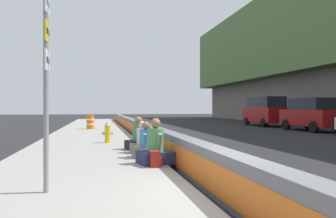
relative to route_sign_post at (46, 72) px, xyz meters
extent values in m
plane|color=#232326|center=(-0.81, -3.08, -2.23)|extent=(160.00, 160.00, 0.00)
cube|color=gray|center=(-0.81, -0.43, -2.16)|extent=(80.00, 4.40, 0.14)
cube|color=slate|center=(-0.81, -3.08, -1.81)|extent=(76.00, 0.44, 0.85)
cube|color=orange|center=(-0.81, -2.86, -1.85)|extent=(74.48, 0.01, 0.54)
cylinder|color=gray|center=(0.00, 0.01, -0.29)|extent=(0.09, 0.09, 3.60)
cube|color=white|center=(0.00, -0.01, 1.21)|extent=(0.44, 0.02, 0.36)
cube|color=#1956AD|center=(0.00, -0.03, 1.21)|extent=(0.30, 0.01, 0.10)
cube|color=yellow|center=(0.00, -0.01, 0.71)|extent=(0.44, 0.02, 0.36)
cube|color=black|center=(0.00, -0.03, 0.71)|extent=(0.30, 0.01, 0.10)
cube|color=white|center=(0.00, -0.01, 0.21)|extent=(0.44, 0.02, 0.36)
cube|color=black|center=(0.00, -0.03, 0.21)|extent=(0.30, 0.01, 0.10)
cylinder|color=gold|center=(8.29, -1.26, -1.73)|extent=(0.24, 0.24, 0.72)
cone|color=gray|center=(8.29, -1.26, -1.29)|extent=(0.26, 0.26, 0.16)
cylinder|color=gray|center=(8.29, -1.43, -1.70)|extent=(0.10, 0.12, 0.10)
cylinder|color=gray|center=(8.29, -1.09, -1.70)|extent=(0.10, 0.12, 0.10)
cube|color=#23284C|center=(2.61, -2.36, -1.93)|extent=(0.91, 1.01, 0.32)
cylinder|color=#4C8951|center=(2.61, -2.36, -1.47)|extent=(0.41, 0.41, 0.61)
sphere|color=#8E6647|center=(2.61, -2.36, -1.03)|extent=(0.27, 0.27, 0.27)
cylinder|color=#4C8951|center=(2.83, -2.31, -1.53)|extent=(0.34, 0.21, 0.54)
cylinder|color=#4C8951|center=(2.39, -2.41, -1.53)|extent=(0.34, 0.21, 0.54)
cube|color=#706651|center=(3.76, -2.26, -1.95)|extent=(0.80, 0.89, 0.29)
cylinder|color=#427FB7|center=(3.76, -2.26, -1.54)|extent=(0.37, 0.37, 0.54)
sphere|color=#8E6647|center=(3.76, -2.26, -1.15)|extent=(0.24, 0.24, 0.24)
cylinder|color=#427FB7|center=(3.95, -2.30, -1.59)|extent=(0.30, 0.19, 0.48)
cylinder|color=#427FB7|center=(3.56, -2.22, -1.59)|extent=(0.30, 0.19, 0.48)
cube|color=#706651|center=(4.88, -2.29, -1.95)|extent=(0.67, 0.78, 0.28)
cylinder|color=beige|center=(4.88, -2.29, -1.55)|extent=(0.36, 0.36, 0.53)
sphere|color=beige|center=(4.88, -2.29, -1.17)|extent=(0.23, 0.23, 0.23)
cylinder|color=beige|center=(5.07, -2.28, -1.60)|extent=(0.28, 0.14, 0.46)
cylinder|color=beige|center=(4.68, -2.30, -1.60)|extent=(0.28, 0.14, 0.46)
cube|color=black|center=(5.80, -2.27, -1.94)|extent=(0.87, 0.96, 0.31)
cylinder|color=#4C8951|center=(5.80, -2.27, -1.49)|extent=(0.40, 0.40, 0.59)
sphere|color=#8E6647|center=(5.80, -2.27, -1.07)|extent=(0.26, 0.26, 0.26)
cylinder|color=#4C8951|center=(6.02, -2.22, -1.55)|extent=(0.32, 0.20, 0.52)
cylinder|color=#4C8951|center=(5.59, -2.32, -1.55)|extent=(0.32, 0.20, 0.52)
cube|color=maroon|center=(2.11, -2.25, -1.89)|extent=(0.32, 0.22, 0.40)
cube|color=maroon|center=(2.11, -2.39, -1.95)|extent=(0.22, 0.06, 0.20)
cylinder|color=orange|center=(17.96, -0.32, -1.62)|extent=(0.52, 0.52, 0.95)
cylinder|color=white|center=(17.96, -0.32, -1.43)|extent=(0.54, 0.54, 0.10)
cylinder|color=white|center=(17.96, -0.32, -1.76)|extent=(0.54, 0.54, 0.10)
cube|color=maroon|center=(14.80, -15.31, -1.30)|extent=(4.87, 2.11, 1.10)
cube|color=black|center=(14.70, -15.31, -0.35)|extent=(3.17, 1.85, 0.80)
cylinder|color=black|center=(16.30, -14.33, -1.85)|extent=(0.77, 0.25, 0.76)
cylinder|color=black|center=(16.37, -16.17, -1.85)|extent=(0.77, 0.25, 0.76)
cylinder|color=black|center=(13.23, -14.45, -1.85)|extent=(0.77, 0.25, 0.76)
cube|color=maroon|center=(21.32, -15.24, -1.22)|extent=(5.12, 2.02, 1.30)
cube|color=black|center=(21.22, -15.24, -0.12)|extent=(4.12, 1.81, 0.90)
cylinder|color=black|center=(22.96, -14.32, -1.87)|extent=(0.72, 0.23, 0.72)
cylinder|color=black|center=(22.94, -16.20, -1.87)|extent=(0.72, 0.23, 0.72)
cylinder|color=black|center=(19.70, -14.28, -1.87)|extent=(0.72, 0.23, 0.72)
cylinder|color=black|center=(19.67, -16.16, -1.87)|extent=(0.72, 0.23, 0.72)
camera|label=1|loc=(-6.19, -0.89, -0.62)|focal=36.23mm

